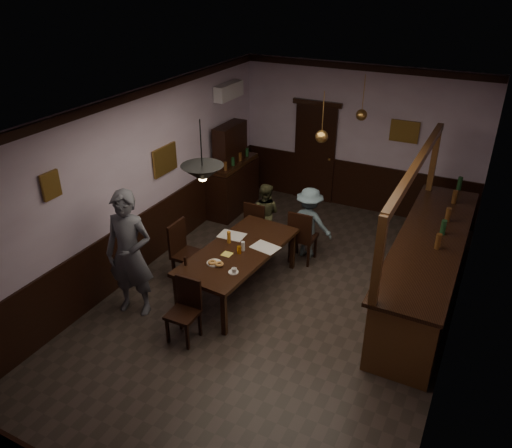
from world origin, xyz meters
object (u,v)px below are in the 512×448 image
Objects in this scene: dining_table at (239,253)px; pendant_brass_far at (362,115)px; bar_counter at (427,267)px; pendant_iron at (203,173)px; chair_far_left at (257,223)px; chair_far_right at (302,235)px; coffee_cup at (234,271)px; soda_can at (239,250)px; chair_near at (185,307)px; sideboard at (233,177)px; chair_side at (184,249)px; person_standing at (130,254)px; person_seated_left at (265,214)px; person_seated_right at (309,223)px; pendant_brass_mid at (322,137)px.

pendant_brass_far is at bearing 70.71° from dining_table.
bar_counter is 3.74m from pendant_iron.
chair_far_left is at bearing 176.11° from bar_counter.
chair_far_right is 1.89m from coffee_cup.
pendant_iron is at bearing -94.68° from dining_table.
soda_can is 0.03× the size of bar_counter.
pendant_brass_far is at bearing 72.41° from soda_can.
sideboard reaches higher than chair_near.
chair_far_right is 0.96× the size of chair_side.
sideboard reaches higher than coffee_cup.
chair_side reaches higher than chair_far_right.
coffee_cup is (1.41, 0.54, -0.18)m from person_standing.
sideboard is at bearing 83.10° from person_standing.
person_seated_left is at bearing 170.86° from bar_counter.
chair_side is at bearing -178.05° from soda_can.
person_seated_right is (0.69, 2.83, 0.15)m from chair_near.
person_standing reaches higher than dining_table.
dining_table is 1.75× the size of person_seated_right.
pendant_brass_far reaches higher than chair_far_left.
dining_table is at bearing 69.42° from person_seated_right.
pendant_iron is 2.27m from pendant_brass_mid.
pendant_brass_mid is (-1.89, 0.21, 1.72)m from bar_counter.
bar_counter is (2.11, -0.13, 0.03)m from chair_far_right.
person_standing reaches higher than soda_can.
pendant_brass_far is (0.42, 1.57, 1.75)m from chair_far_right.
person_seated_left is at bearing 101.51° from dining_table.
chair_far_left is 0.95× the size of chair_far_right.
chair_near reaches higher than coffee_cup.
pendant_iron reaches higher than chair_far_left.
soda_can is (0.18, 1.22, 0.31)m from chair_near.
bar_counter is 2.95m from pendant_brass_far.
person_seated_left is 1.44× the size of pendant_iron.
dining_table is 1.34m from chair_near.
person_seated_left reaches higher than dining_table.
bar_counter reaches higher than soda_can.
dining_table is at bearing -120.72° from pendant_brass_mid.
chair_far_right is at bearing -104.95° from pendant_brass_far.
person_standing is at bearing -138.66° from soda_can.
person_standing is at bearing 170.05° from chair_near.
chair_near is 7.65× the size of soda_can.
dining_table is at bearing 64.84° from chair_far_right.
coffee_cup is 0.10× the size of pendant_brass_mid.
pendant_iron is (-0.07, -0.80, 1.61)m from dining_table.
chair_far_right is 0.30m from person_seated_right.
chair_far_left is 0.91× the size of chair_side.
person_seated_right is 2.90m from pendant_iron.
sideboard is (-1.53, 2.54, 0.06)m from dining_table.
chair_far_right is 1.23× the size of pendant_brass_mid.
sideboard is at bearing 161.12° from bar_counter.
chair_far_left is 1.15× the size of pendant_iron.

